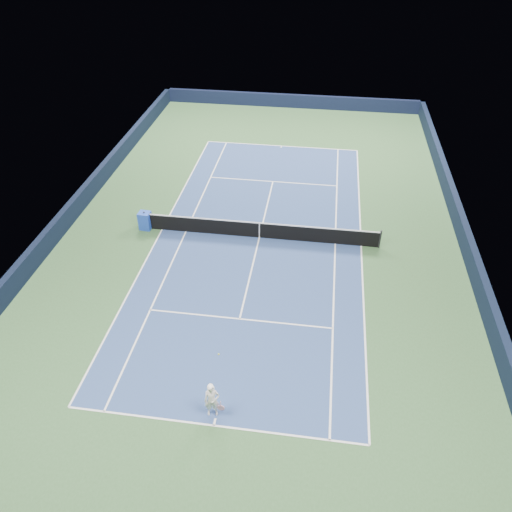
# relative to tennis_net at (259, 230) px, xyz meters

# --- Properties ---
(ground) EXTENTS (40.00, 40.00, 0.00)m
(ground) POSITION_rel_tennis_net_xyz_m (0.00, 0.00, -0.50)
(ground) COLOR #2F532D
(ground) RESTS_ON ground
(wall_far) EXTENTS (22.00, 0.35, 1.10)m
(wall_far) POSITION_rel_tennis_net_xyz_m (0.00, 19.82, 0.05)
(wall_far) COLOR black
(wall_far) RESTS_ON ground
(wall_right) EXTENTS (0.35, 40.00, 1.10)m
(wall_right) POSITION_rel_tennis_net_xyz_m (10.82, 0.00, 0.05)
(wall_right) COLOR black
(wall_right) RESTS_ON ground
(wall_left) EXTENTS (0.35, 40.00, 1.10)m
(wall_left) POSITION_rel_tennis_net_xyz_m (-10.82, 0.00, 0.05)
(wall_left) COLOR black
(wall_left) RESTS_ON ground
(court_surface) EXTENTS (10.97, 23.77, 0.01)m
(court_surface) POSITION_rel_tennis_net_xyz_m (0.00, 0.00, -0.50)
(court_surface) COLOR navy
(court_surface) RESTS_ON ground
(baseline_far) EXTENTS (10.97, 0.08, 0.00)m
(baseline_far) POSITION_rel_tennis_net_xyz_m (0.00, 11.88, -0.50)
(baseline_far) COLOR white
(baseline_far) RESTS_ON ground
(baseline_near) EXTENTS (10.97, 0.08, 0.00)m
(baseline_near) POSITION_rel_tennis_net_xyz_m (0.00, -11.88, -0.50)
(baseline_near) COLOR white
(baseline_near) RESTS_ON ground
(sideline_doubles_right) EXTENTS (0.08, 23.77, 0.00)m
(sideline_doubles_right) POSITION_rel_tennis_net_xyz_m (5.49, 0.00, -0.50)
(sideline_doubles_right) COLOR white
(sideline_doubles_right) RESTS_ON ground
(sideline_doubles_left) EXTENTS (0.08, 23.77, 0.00)m
(sideline_doubles_left) POSITION_rel_tennis_net_xyz_m (-5.49, 0.00, -0.50)
(sideline_doubles_left) COLOR white
(sideline_doubles_left) RESTS_ON ground
(sideline_singles_right) EXTENTS (0.08, 23.77, 0.00)m
(sideline_singles_right) POSITION_rel_tennis_net_xyz_m (4.12, 0.00, -0.50)
(sideline_singles_right) COLOR white
(sideline_singles_right) RESTS_ON ground
(sideline_singles_left) EXTENTS (0.08, 23.77, 0.00)m
(sideline_singles_left) POSITION_rel_tennis_net_xyz_m (-4.12, 0.00, -0.50)
(sideline_singles_left) COLOR white
(sideline_singles_left) RESTS_ON ground
(service_line_far) EXTENTS (8.23, 0.08, 0.00)m
(service_line_far) POSITION_rel_tennis_net_xyz_m (0.00, 6.40, -0.50)
(service_line_far) COLOR white
(service_line_far) RESTS_ON ground
(service_line_near) EXTENTS (8.23, 0.08, 0.00)m
(service_line_near) POSITION_rel_tennis_net_xyz_m (0.00, -6.40, -0.50)
(service_line_near) COLOR white
(service_line_near) RESTS_ON ground
(center_service_line) EXTENTS (0.08, 12.80, 0.00)m
(center_service_line) POSITION_rel_tennis_net_xyz_m (0.00, 0.00, -0.50)
(center_service_line) COLOR white
(center_service_line) RESTS_ON ground
(center_mark_far) EXTENTS (0.08, 0.30, 0.00)m
(center_mark_far) POSITION_rel_tennis_net_xyz_m (0.00, 11.73, -0.50)
(center_mark_far) COLOR white
(center_mark_far) RESTS_ON ground
(center_mark_near) EXTENTS (0.08, 0.30, 0.00)m
(center_mark_near) POSITION_rel_tennis_net_xyz_m (0.00, -11.73, -0.50)
(center_mark_near) COLOR white
(center_mark_near) RESTS_ON ground
(tennis_net) EXTENTS (12.90, 0.10, 1.07)m
(tennis_net) POSITION_rel_tennis_net_xyz_m (0.00, 0.00, 0.00)
(tennis_net) COLOR black
(tennis_net) RESTS_ON ground
(sponsor_cube) EXTENTS (0.67, 0.61, 1.03)m
(sponsor_cube) POSITION_rel_tennis_net_xyz_m (-6.40, -0.00, 0.01)
(sponsor_cube) COLOR blue
(sponsor_cube) RESTS_ON ground
(tennis_player) EXTENTS (0.77, 1.27, 2.12)m
(tennis_player) POSITION_rel_tennis_net_xyz_m (-0.13, -11.38, 0.27)
(tennis_player) COLOR white
(tennis_player) RESTS_ON ground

